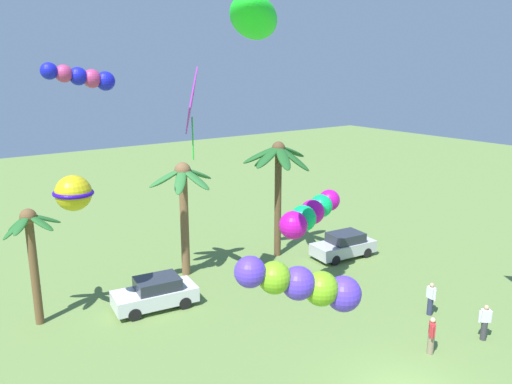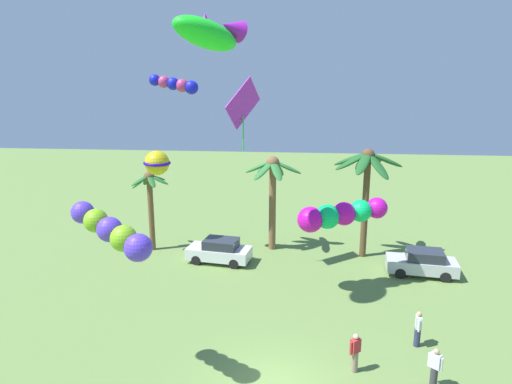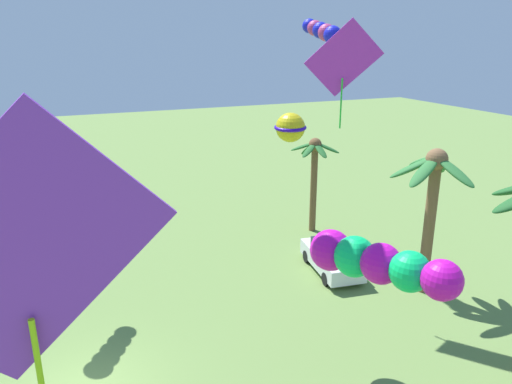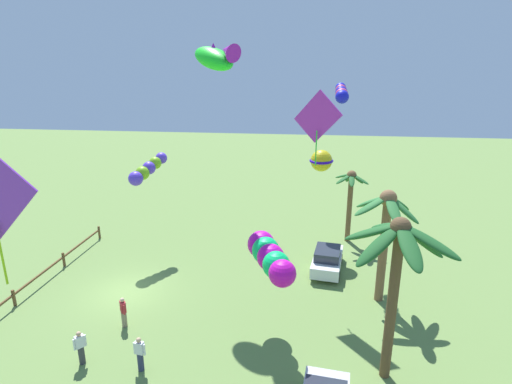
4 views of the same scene
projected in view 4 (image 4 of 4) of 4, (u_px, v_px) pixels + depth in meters
ground_plane at (127, 293)px, 23.02m from camera, size 120.00×120.00×0.00m
palm_tree_0 at (350, 191)px, 28.91m from camera, size 2.54×2.48×5.37m
palm_tree_1 at (398, 254)px, 15.24m from camera, size 4.38×4.19×7.02m
palm_tree_2 at (386, 220)px, 21.01m from camera, size 3.83×3.51×6.34m
rail_fence at (41, 275)px, 23.74m from camera, size 13.91×0.12×0.95m
parked_car_0 at (327, 259)px, 25.39m from camera, size 4.09×2.21×1.51m
spectator_0 at (123, 312)px, 19.77m from camera, size 0.45×0.42×1.59m
spectator_1 at (81, 347)px, 17.25m from camera, size 0.44×0.42×1.59m
spectator_2 at (140, 354)px, 16.86m from camera, size 0.28×0.55×1.59m
kite_tube_0 at (269, 256)px, 18.09m from camera, size 4.75×2.49×1.62m
kite_tube_1 at (147, 169)px, 26.51m from camera, size 3.17×1.79×1.73m
kite_fish_2 at (216, 57)px, 21.65m from camera, size 3.34×3.43×1.82m
kite_diamond_4 at (317, 118)px, 21.29m from camera, size 1.61×2.51×4.07m
kite_ball_5 at (321, 161)px, 27.19m from camera, size 2.20×2.20×1.46m
kite_tube_6 at (341, 93)px, 24.78m from camera, size 2.95×0.80×1.16m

